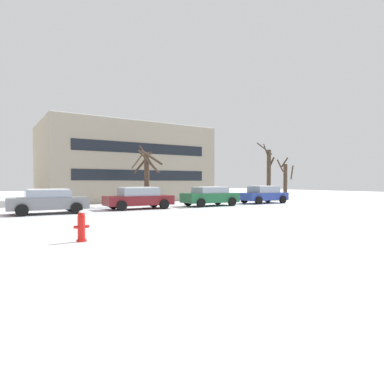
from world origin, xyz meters
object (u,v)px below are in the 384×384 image
at_px(parked_car_gray, 48,201).
at_px(parked_car_blue, 264,194).
at_px(parked_car_green, 210,196).
at_px(fire_hydrant, 81,226).
at_px(parked_car_maroon, 139,198).

relative_size(parked_car_gray, parked_car_blue, 1.03).
relative_size(parked_car_gray, parked_car_green, 1.01).
height_order(fire_hydrant, parked_car_green, parked_car_green).
relative_size(parked_car_maroon, parked_car_blue, 1.09).
height_order(parked_car_green, parked_car_blue, parked_car_blue).
bearing_deg(parked_car_blue, parked_car_gray, -179.61).
bearing_deg(parked_car_blue, parked_car_maroon, 179.33).
distance_m(fire_hydrant, parked_car_blue, 19.97).
relative_size(fire_hydrant, parked_car_blue, 0.23).
xyz_separation_m(fire_hydrant, parked_car_green, (11.74, 9.84, 0.27)).
xyz_separation_m(fire_hydrant, parked_car_blue, (17.31, 9.95, 0.27)).
distance_m(parked_car_gray, parked_car_blue, 16.71).
distance_m(fire_hydrant, parked_car_gray, 9.86).
relative_size(fire_hydrant, parked_car_maroon, 0.21).
height_order(fire_hydrant, parked_car_gray, parked_car_gray).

